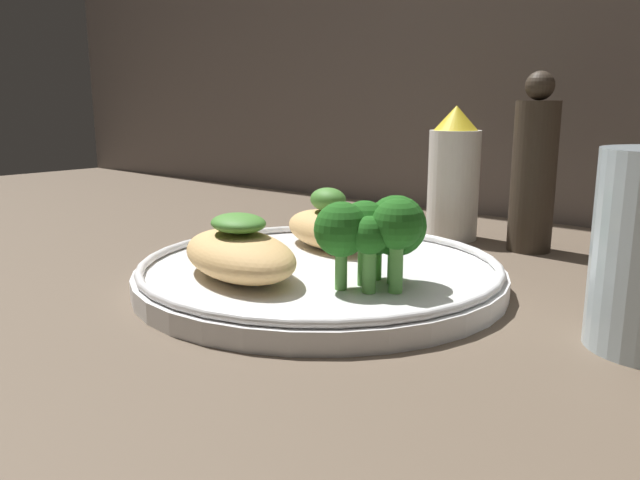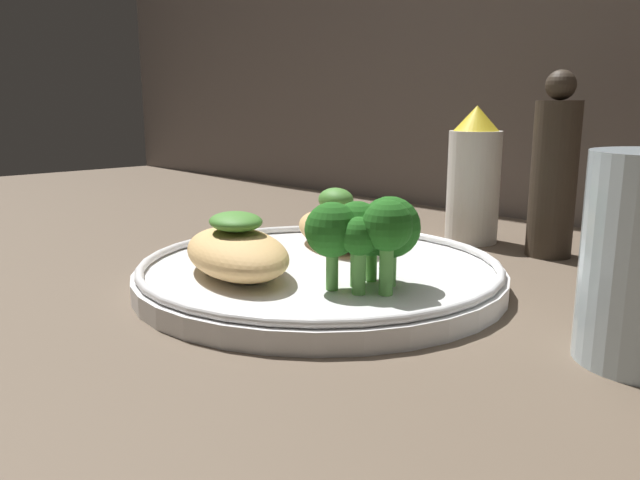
{
  "view_description": "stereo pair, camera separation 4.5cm",
  "coord_description": "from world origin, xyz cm",
  "px_view_note": "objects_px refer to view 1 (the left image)",
  "views": [
    {
      "loc": [
        28.23,
        -33.18,
        12.97
      ],
      "look_at": [
        0.0,
        0.0,
        3.4
      ],
      "focal_mm": 35.0,
      "sensor_mm": 36.0,
      "label": 1
    },
    {
      "loc": [
        31.47,
        -30.12,
        12.97
      ],
      "look_at": [
        0.0,
        0.0,
        3.4
      ],
      "focal_mm": 35.0,
      "sensor_mm": 36.0,
      "label": 2
    }
  ],
  "objects_px": {
    "broccoli_bunch": "(374,230)",
    "pepper_grinder": "(534,171)",
    "plate": "(320,272)",
    "sauce_bottle": "(454,176)"
  },
  "relations": [
    {
      "from": "sauce_bottle",
      "to": "plate",
      "type": "bearing_deg",
      "value": -87.96
    },
    {
      "from": "plate",
      "to": "broccoli_bunch",
      "type": "xyz_separation_m",
      "value": [
        0.06,
        -0.02,
        0.04
      ]
    },
    {
      "from": "plate",
      "to": "sauce_bottle",
      "type": "distance_m",
      "value": 0.21
    },
    {
      "from": "broccoli_bunch",
      "to": "pepper_grinder",
      "type": "height_order",
      "value": "pepper_grinder"
    },
    {
      "from": "plate",
      "to": "pepper_grinder",
      "type": "height_order",
      "value": "pepper_grinder"
    },
    {
      "from": "pepper_grinder",
      "to": "broccoli_bunch",
      "type": "bearing_deg",
      "value": -93.15
    },
    {
      "from": "plate",
      "to": "pepper_grinder",
      "type": "xyz_separation_m",
      "value": [
        0.07,
        0.21,
        0.06
      ]
    },
    {
      "from": "broccoli_bunch",
      "to": "pepper_grinder",
      "type": "relative_size",
      "value": 0.42
    },
    {
      "from": "sauce_bottle",
      "to": "pepper_grinder",
      "type": "bearing_deg",
      "value": 0.0
    },
    {
      "from": "sauce_bottle",
      "to": "pepper_grinder",
      "type": "xyz_separation_m",
      "value": [
        0.08,
        0.0,
        0.01
      ]
    }
  ]
}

